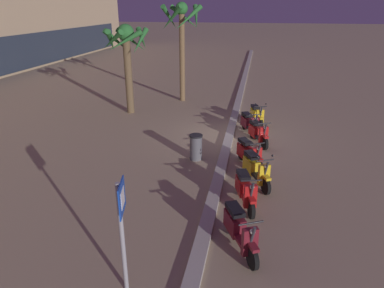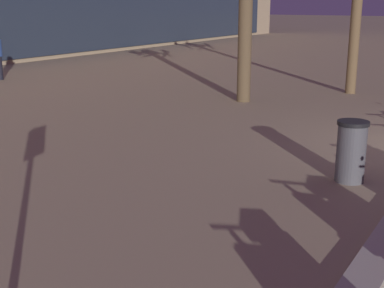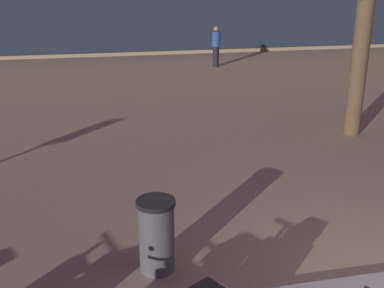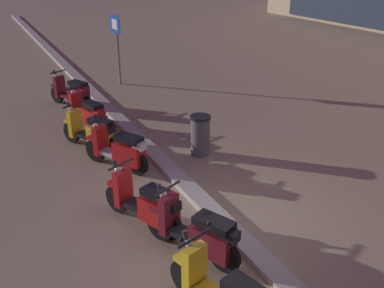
# 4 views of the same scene
# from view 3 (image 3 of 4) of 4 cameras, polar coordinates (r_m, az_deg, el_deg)

# --- Properties ---
(pedestrian_by_palm_tree) EXTENTS (0.34, 0.34, 1.63)m
(pedestrian_by_palm_tree) POSITION_cam_3_polar(r_m,az_deg,el_deg) (19.64, 2.91, 11.75)
(pedestrian_by_palm_tree) COLOR black
(pedestrian_by_palm_tree) RESTS_ON ground
(litter_bin) EXTENTS (0.48, 0.48, 0.95)m
(litter_bin) POSITION_cam_3_polar(r_m,az_deg,el_deg) (5.92, -4.28, -10.82)
(litter_bin) COLOR #56565B
(litter_bin) RESTS_ON ground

